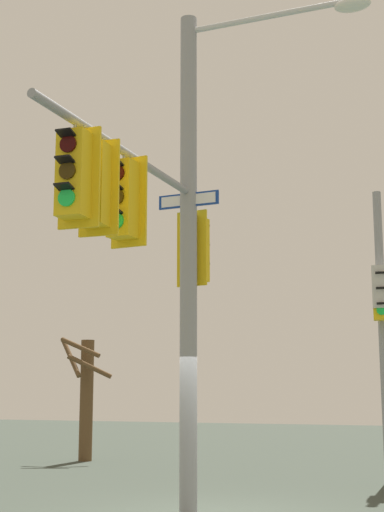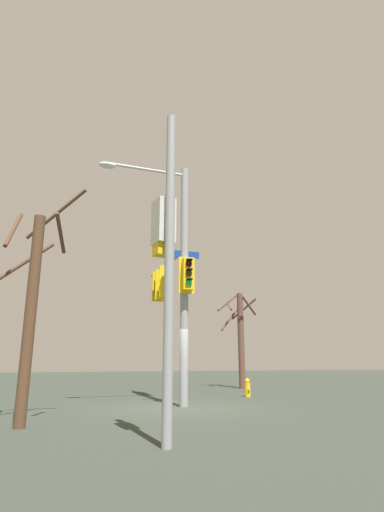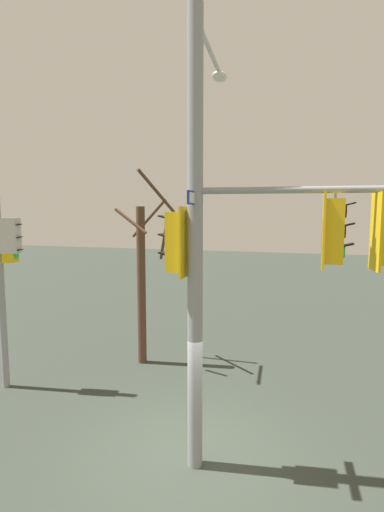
{
  "view_description": "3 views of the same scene",
  "coord_description": "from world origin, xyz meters",
  "views": [
    {
      "loc": [
        -11.57,
        -5.35,
        1.86
      ],
      "look_at": [
        -0.71,
        -0.03,
        4.07
      ],
      "focal_mm": 53.97,
      "sensor_mm": 36.0,
      "label": 1
    },
    {
      "loc": [
        13.21,
        -3.23,
        1.5
      ],
      "look_at": [
        0.08,
        0.47,
        5.02
      ],
      "focal_mm": 28.16,
      "sensor_mm": 36.0,
      "label": 2
    },
    {
      "loc": [
        -2.2,
        7.3,
        4.93
      ],
      "look_at": [
        -0.12,
        0.12,
        4.07
      ],
      "focal_mm": 28.14,
      "sensor_mm": 36.0,
      "label": 3
    }
  ],
  "objects": [
    {
      "name": "secondary_pole_assembly",
      "position": [
        5.64,
        -1.64,
        3.76
      ],
      "size": [
        0.74,
        0.46,
        6.53
      ],
      "rotation": [
        0.0,
        0.0,
        3.35
      ],
      "color": "gray",
      "rests_on": "ground"
    },
    {
      "name": "main_signal_pole_assembly",
      "position": [
        -1.27,
        0.09,
        4.6
      ],
      "size": [
        5.4,
        3.75,
        8.47
      ],
      "rotation": [
        0.0,
        0.0,
        3.21
      ],
      "color": "gray",
      "rests_on": "ground"
    },
    {
      "name": "bare_tree_corner",
      "position": [
        7.86,
        7.69,
        1.93
      ],
      "size": [
        1.17,
        1.8,
        3.63
      ],
      "color": "brown",
      "rests_on": "ground"
    }
  ]
}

